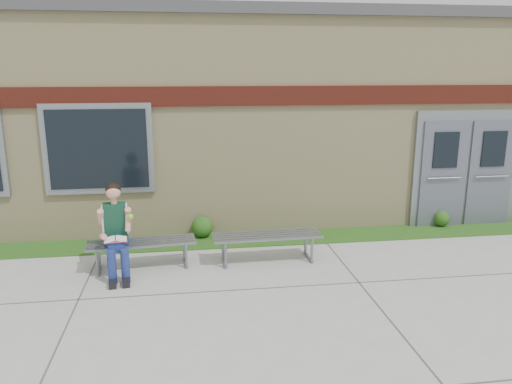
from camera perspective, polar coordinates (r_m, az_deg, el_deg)
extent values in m
plane|color=#9E9E99|center=(6.94, 5.13, -12.44)|extent=(80.00, 80.00, 0.00)
cube|color=#124313|center=(9.29, 1.50, -5.35)|extent=(16.00, 0.80, 0.02)
cube|color=beige|center=(12.19, -1.11, 8.85)|extent=(16.00, 6.00, 4.00)
cube|color=#3F3F42|center=(12.18, -1.16, 18.74)|extent=(16.20, 6.20, 0.20)
cube|color=maroon|center=(9.15, 1.22, 10.93)|extent=(16.00, 0.06, 0.35)
cube|color=slate|center=(9.24, -17.55, 4.71)|extent=(1.90, 0.08, 1.60)
cube|color=black|center=(9.20, -17.59, 4.67)|extent=(1.70, 0.04, 1.40)
cube|color=slate|center=(10.71, 22.83, 2.46)|extent=(2.20, 0.08, 2.30)
cube|color=#535964|center=(10.44, 20.56, 1.84)|extent=(0.92, 0.06, 2.10)
cube|color=#535964|center=(10.95, 25.17, 1.93)|extent=(0.92, 0.06, 2.10)
cube|color=slate|center=(8.08, -12.94, -5.64)|extent=(1.71, 0.61, 0.03)
cube|color=slate|center=(8.25, -17.53, -7.24)|extent=(0.08, 0.47, 0.38)
cube|color=slate|center=(8.13, -8.10, -7.02)|extent=(0.08, 0.47, 0.38)
cube|color=slate|center=(8.14, 1.27, -4.98)|extent=(1.78, 0.54, 0.03)
cube|color=slate|center=(8.14, -3.68, -6.79)|extent=(0.06, 0.49, 0.40)
cube|color=slate|center=(8.36, 6.07, -6.29)|extent=(0.06, 0.49, 0.40)
cube|color=navy|center=(8.05, -15.65, -5.14)|extent=(0.38, 0.29, 0.17)
cube|color=#0E341A|center=(7.93, -15.81, -2.95)|extent=(0.36, 0.25, 0.48)
sphere|color=tan|center=(7.81, -16.01, -0.02)|extent=(0.24, 0.24, 0.22)
sphere|color=black|center=(7.83, -16.02, 0.17)|extent=(0.26, 0.26, 0.23)
cylinder|color=navy|center=(7.79, -16.39, -5.67)|extent=(0.21, 0.46, 0.16)
cylinder|color=navy|center=(7.78, -14.99, -5.59)|extent=(0.21, 0.46, 0.16)
cylinder|color=navy|center=(7.65, -16.14, -8.25)|extent=(0.13, 0.13, 0.53)
cylinder|color=navy|center=(7.64, -14.71, -8.17)|extent=(0.13, 0.13, 0.53)
cube|color=black|center=(7.66, -16.04, -9.92)|extent=(0.14, 0.28, 0.11)
cube|color=black|center=(7.65, -14.61, -9.84)|extent=(0.14, 0.28, 0.11)
cylinder|color=tan|center=(7.86, -17.30, -2.73)|extent=(0.12, 0.24, 0.28)
cylinder|color=tan|center=(7.85, -14.39, -2.56)|extent=(0.12, 0.24, 0.28)
cube|color=white|center=(7.63, -15.76, -5.20)|extent=(0.35, 0.27, 0.02)
cube|color=#D75066|center=(7.63, -15.75, -5.29)|extent=(0.35, 0.28, 0.01)
sphere|color=#85C935|center=(7.70, -14.15, -2.77)|extent=(0.09, 0.09, 0.09)
sphere|color=#124313|center=(9.35, -6.16, -3.97)|extent=(0.39, 0.39, 0.39)
sphere|color=#124313|center=(10.61, 20.44, -2.85)|extent=(0.31, 0.31, 0.31)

